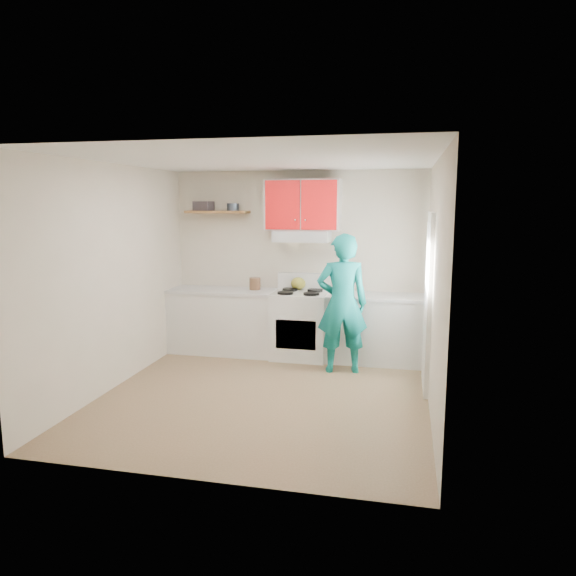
% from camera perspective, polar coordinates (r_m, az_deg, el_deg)
% --- Properties ---
extents(floor, '(3.80, 3.80, 0.00)m').
position_cam_1_polar(floor, '(6.11, -2.54, -11.47)').
color(floor, brown).
rests_on(floor, ground).
extents(ceiling, '(3.60, 3.80, 0.04)m').
position_cam_1_polar(ceiling, '(5.74, -2.72, 13.61)').
color(ceiling, white).
rests_on(ceiling, floor).
extents(back_wall, '(3.60, 0.04, 2.60)m').
position_cam_1_polar(back_wall, '(7.62, 1.09, 2.74)').
color(back_wall, beige).
rests_on(back_wall, floor).
extents(front_wall, '(3.60, 0.04, 2.60)m').
position_cam_1_polar(front_wall, '(4.01, -9.70, -3.28)').
color(front_wall, beige).
rests_on(front_wall, floor).
extents(left_wall, '(0.04, 3.80, 2.60)m').
position_cam_1_polar(left_wall, '(6.49, -18.18, 1.14)').
color(left_wall, beige).
rests_on(left_wall, floor).
extents(right_wall, '(0.04, 3.80, 2.60)m').
position_cam_1_polar(right_wall, '(5.60, 15.47, 0.05)').
color(right_wall, beige).
rests_on(right_wall, floor).
extents(door, '(0.05, 0.85, 2.05)m').
position_cam_1_polar(door, '(6.33, 14.82, -1.41)').
color(door, white).
rests_on(door, floor).
extents(door_glass, '(0.01, 0.55, 0.95)m').
position_cam_1_polar(door_glass, '(6.27, 14.73, 2.42)').
color(door_glass, white).
rests_on(door_glass, door).
extents(counter_left, '(1.52, 0.60, 0.90)m').
position_cam_1_polar(counter_left, '(7.75, -6.95, -3.59)').
color(counter_left, silver).
rests_on(counter_left, floor).
extents(counter_right, '(1.32, 0.60, 0.90)m').
position_cam_1_polar(counter_right, '(7.33, 9.39, -4.39)').
color(counter_right, silver).
rests_on(counter_right, floor).
extents(stove, '(0.76, 0.65, 0.92)m').
position_cam_1_polar(stove, '(7.43, 1.33, -4.01)').
color(stove, white).
rests_on(stove, floor).
extents(range_hood, '(0.76, 0.44, 0.15)m').
position_cam_1_polar(range_hood, '(7.35, 1.53, 5.59)').
color(range_hood, silver).
rests_on(range_hood, back_wall).
extents(upper_cabinets, '(1.02, 0.33, 0.70)m').
position_cam_1_polar(upper_cabinets, '(7.39, 1.62, 8.91)').
color(upper_cabinets, red).
rests_on(upper_cabinets, back_wall).
extents(shelf, '(0.90, 0.30, 0.04)m').
position_cam_1_polar(shelf, '(7.74, -7.58, 8.11)').
color(shelf, brown).
rests_on(shelf, back_wall).
extents(books, '(0.29, 0.24, 0.13)m').
position_cam_1_polar(books, '(7.81, -9.06, 8.70)').
color(books, '#40383F').
rests_on(books, shelf).
extents(tin, '(0.18, 0.18, 0.11)m').
position_cam_1_polar(tin, '(7.63, -5.93, 8.65)').
color(tin, '#333D4C').
rests_on(tin, shelf).
extents(kettle, '(0.26, 0.26, 0.18)m').
position_cam_1_polar(kettle, '(7.57, 1.11, 0.49)').
color(kettle, olive).
rests_on(kettle, stove).
extents(crock, '(0.19, 0.19, 0.19)m').
position_cam_1_polar(crock, '(7.60, -3.57, 0.40)').
color(crock, brown).
rests_on(crock, counter_left).
extents(cutting_board, '(0.34, 0.28, 0.02)m').
position_cam_1_polar(cutting_board, '(7.20, 8.23, -0.88)').
color(cutting_board, olive).
rests_on(cutting_board, counter_right).
extents(silicone_mat, '(0.35, 0.30, 0.01)m').
position_cam_1_polar(silicone_mat, '(7.19, 12.11, -1.05)').
color(silicone_mat, '#B01219').
rests_on(silicone_mat, counter_right).
extents(person, '(0.73, 0.56, 1.78)m').
position_cam_1_polar(person, '(6.75, 5.85, -1.68)').
color(person, '#0D7977').
rests_on(person, floor).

